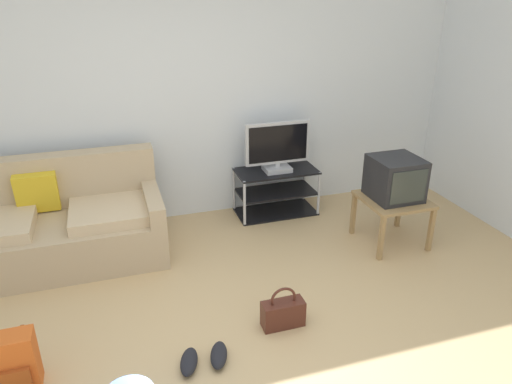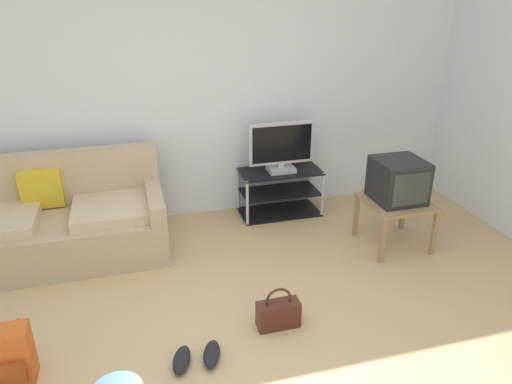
{
  "view_description": "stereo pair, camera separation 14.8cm",
  "coord_description": "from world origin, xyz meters",
  "px_view_note": "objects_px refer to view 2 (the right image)",
  "views": [
    {
      "loc": [
        -0.71,
        -2.35,
        2.35
      ],
      "look_at": [
        0.43,
        1.23,
        0.7
      ],
      "focal_mm": 33.75,
      "sensor_mm": 36.0,
      "label": 1
    },
    {
      "loc": [
        -0.57,
        -2.39,
        2.35
      ],
      "look_at": [
        0.43,
        1.23,
        0.7
      ],
      "focal_mm": 33.75,
      "sensor_mm": 36.0,
      "label": 2
    }
  ],
  "objects_px": {
    "sneakers_pair": "(197,357)",
    "side_table": "(396,207)",
    "flat_tv": "(281,148)",
    "crt_tv": "(398,180)",
    "couch": "(58,222)",
    "backpack": "(5,357)",
    "handbag": "(278,313)",
    "tv_stand": "(280,192)"
  },
  "relations": [
    {
      "from": "tv_stand",
      "to": "crt_tv",
      "type": "distance_m",
      "value": 1.33
    },
    {
      "from": "handbag",
      "to": "sneakers_pair",
      "type": "relative_size",
      "value": 0.86
    },
    {
      "from": "flat_tv",
      "to": "crt_tv",
      "type": "height_order",
      "value": "flat_tv"
    },
    {
      "from": "crt_tv",
      "to": "sneakers_pair",
      "type": "xyz_separation_m",
      "value": [
        -2.08,
        -1.09,
        -0.62
      ]
    },
    {
      "from": "couch",
      "to": "crt_tv",
      "type": "relative_size",
      "value": 4.25
    },
    {
      "from": "couch",
      "to": "sneakers_pair",
      "type": "distance_m",
      "value": 2.02
    },
    {
      "from": "couch",
      "to": "backpack",
      "type": "relative_size",
      "value": 4.77
    },
    {
      "from": "couch",
      "to": "crt_tv",
      "type": "height_order",
      "value": "couch"
    },
    {
      "from": "side_table",
      "to": "sneakers_pair",
      "type": "relative_size",
      "value": 1.53
    },
    {
      "from": "flat_tv",
      "to": "side_table",
      "type": "distance_m",
      "value": 1.3
    },
    {
      "from": "couch",
      "to": "handbag",
      "type": "distance_m",
      "value": 2.24
    },
    {
      "from": "crt_tv",
      "to": "backpack",
      "type": "distance_m",
      "value": 3.42
    },
    {
      "from": "crt_tv",
      "to": "sneakers_pair",
      "type": "relative_size",
      "value": 1.15
    },
    {
      "from": "couch",
      "to": "handbag",
      "type": "bearing_deg",
      "value": -43.24
    },
    {
      "from": "couch",
      "to": "backpack",
      "type": "xyz_separation_m",
      "value": [
        -0.19,
        -1.58,
        -0.13
      ]
    },
    {
      "from": "crt_tv",
      "to": "backpack",
      "type": "height_order",
      "value": "crt_tv"
    },
    {
      "from": "side_table",
      "to": "backpack",
      "type": "relative_size",
      "value": 1.48
    },
    {
      "from": "sneakers_pair",
      "to": "side_table",
      "type": "bearing_deg",
      "value": 27.28
    },
    {
      "from": "side_table",
      "to": "crt_tv",
      "type": "height_order",
      "value": "crt_tv"
    },
    {
      "from": "flat_tv",
      "to": "crt_tv",
      "type": "bearing_deg",
      "value": -47.76
    },
    {
      "from": "sneakers_pair",
      "to": "crt_tv",
      "type": "bearing_deg",
      "value": 27.63
    },
    {
      "from": "tv_stand",
      "to": "side_table",
      "type": "height_order",
      "value": "tv_stand"
    },
    {
      "from": "tv_stand",
      "to": "backpack",
      "type": "xyz_separation_m",
      "value": [
        -2.42,
        -1.87,
        -0.06
      ]
    },
    {
      "from": "crt_tv",
      "to": "handbag",
      "type": "height_order",
      "value": "crt_tv"
    },
    {
      "from": "sneakers_pair",
      "to": "flat_tv",
      "type": "bearing_deg",
      "value": 58.25
    },
    {
      "from": "flat_tv",
      "to": "sneakers_pair",
      "type": "bearing_deg",
      "value": -121.75
    },
    {
      "from": "backpack",
      "to": "handbag",
      "type": "relative_size",
      "value": 1.19
    },
    {
      "from": "couch",
      "to": "side_table",
      "type": "relative_size",
      "value": 3.21
    },
    {
      "from": "tv_stand",
      "to": "flat_tv",
      "type": "distance_m",
      "value": 0.51
    },
    {
      "from": "couch",
      "to": "backpack",
      "type": "distance_m",
      "value": 1.6
    },
    {
      "from": "handbag",
      "to": "tv_stand",
      "type": "bearing_deg",
      "value": 71.68
    },
    {
      "from": "crt_tv",
      "to": "sneakers_pair",
      "type": "height_order",
      "value": "crt_tv"
    },
    {
      "from": "crt_tv",
      "to": "couch",
      "type": "bearing_deg",
      "value": 167.98
    },
    {
      "from": "crt_tv",
      "to": "backpack",
      "type": "bearing_deg",
      "value": -164.09
    },
    {
      "from": "couch",
      "to": "handbag",
      "type": "xyz_separation_m",
      "value": [
        1.62,
        -1.53,
        -0.21
      ]
    },
    {
      "from": "crt_tv",
      "to": "handbag",
      "type": "bearing_deg",
      "value": -148.63
    },
    {
      "from": "flat_tv",
      "to": "sneakers_pair",
      "type": "xyz_separation_m",
      "value": [
        -1.24,
        -2.01,
        -0.72
      ]
    },
    {
      "from": "tv_stand",
      "to": "flat_tv",
      "type": "relative_size",
      "value": 1.24
    },
    {
      "from": "handbag",
      "to": "sneakers_pair",
      "type": "xyz_separation_m",
      "value": [
        -0.64,
        -0.21,
        -0.07
      ]
    },
    {
      "from": "crt_tv",
      "to": "backpack",
      "type": "relative_size",
      "value": 1.12
    },
    {
      "from": "tv_stand",
      "to": "backpack",
      "type": "relative_size",
      "value": 2.19
    },
    {
      "from": "flat_tv",
      "to": "backpack",
      "type": "bearing_deg",
      "value": -142.64
    }
  ]
}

